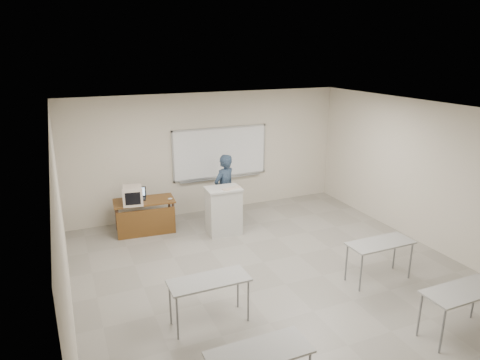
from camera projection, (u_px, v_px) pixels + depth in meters
name	position (u px, v px, depth m)	size (l,w,h in m)	color
floor	(286.00, 284.00, 7.56)	(7.00, 8.00, 0.01)	gray
whiteboard	(220.00, 153.00, 10.72)	(2.48, 0.10, 1.31)	white
student_desks	(333.00, 288.00, 6.18)	(4.40, 2.20, 0.73)	gray
instructor_desk	(145.00, 211.00, 9.52)	(1.33, 0.67, 0.75)	brown
podium	(224.00, 211.00, 9.52)	(0.76, 0.55, 1.07)	#B9B8B1
crt_monitor	(133.00, 195.00, 9.29)	(0.42, 0.47, 0.40)	beige
laptop	(138.00, 196.00, 9.63)	(0.33, 0.31, 0.24)	black
mouse	(170.00, 199.00, 9.58)	(0.10, 0.07, 0.04)	#B5B8BD
keyboard	(232.00, 188.00, 9.31)	(0.43, 0.14, 0.02)	beige
presenter	(224.00, 190.00, 9.95)	(0.62, 0.41, 1.69)	black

